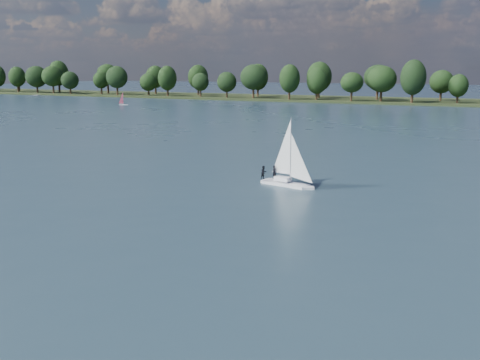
# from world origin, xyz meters

# --- Properties ---
(ground) EXTENTS (700.00, 700.00, 0.00)m
(ground) POSITION_xyz_m (0.00, 100.00, 0.00)
(ground) COLOR #233342
(ground) RESTS_ON ground
(far_shore) EXTENTS (660.00, 40.00, 1.50)m
(far_shore) POSITION_xyz_m (0.00, 212.00, 0.00)
(far_shore) COLOR black
(far_shore) RESTS_ON ground
(sailboat) EXTENTS (6.37, 3.24, 8.07)m
(sailboat) POSITION_xyz_m (-11.30, 50.43, 2.26)
(sailboat) COLOR white
(sailboat) RESTS_ON ground
(dinghy_pink) EXTENTS (3.19, 2.88, 4.96)m
(dinghy_pink) POSITION_xyz_m (-108.43, 151.99, 1.17)
(dinghy_pink) COLOR white
(dinghy_pink) RESTS_ON ground
(pontoon) EXTENTS (4.30, 2.70, 0.50)m
(pontoon) POSITION_xyz_m (-187.17, 190.29, 0.00)
(pontoon) COLOR #5A5C5F
(pontoon) RESTS_ON ground
(treeline) EXTENTS (562.58, 74.46, 17.86)m
(treeline) POSITION_xyz_m (-19.62, 208.01, 8.05)
(treeline) COLOR black
(treeline) RESTS_ON ground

